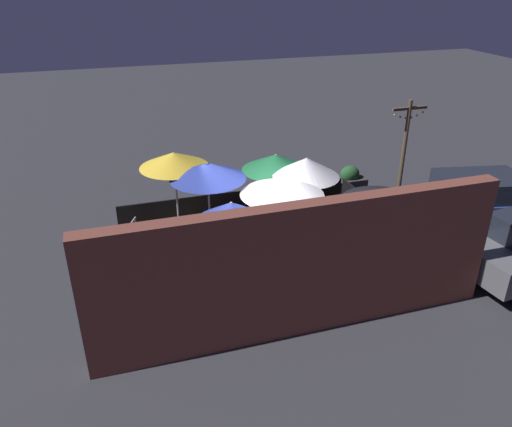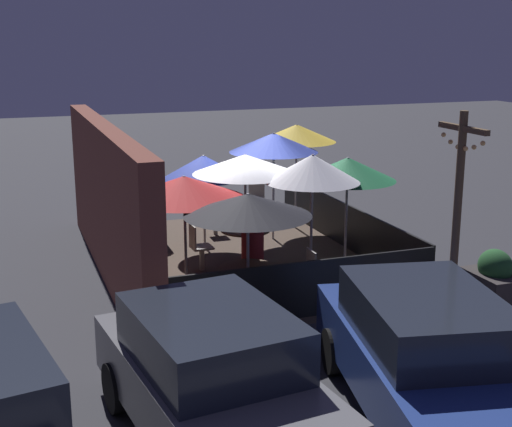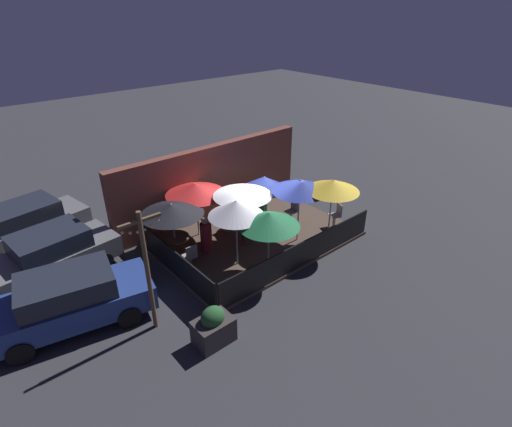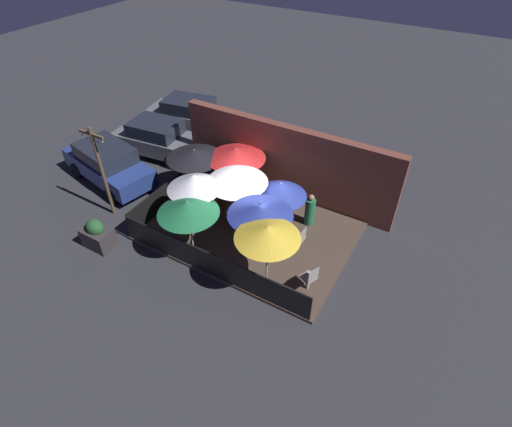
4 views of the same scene
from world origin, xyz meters
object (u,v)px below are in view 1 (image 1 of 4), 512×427
patio_umbrella_6 (174,160)px  dining_table_0 (281,239)px  patio_chair_1 (296,261)px  planter_box (349,184)px  patio_umbrella_0 (282,187)px  dining_table_1 (378,239)px  patio_chair_3 (186,256)px  patron_1 (336,237)px  parked_car_0 (477,201)px  patio_umbrella_2 (231,212)px  patio_umbrella_4 (346,213)px  patio_umbrella_5 (276,162)px  patio_umbrella_7 (208,171)px  patron_0 (210,283)px  light_post (404,152)px  patio_chair_0 (360,225)px  patio_chair_2 (139,235)px  patio_umbrella_3 (306,167)px  patio_umbrella_1 (383,196)px

patio_umbrella_6 → dining_table_0: bearing=138.0°
patio_chair_1 → planter_box: (-3.54, -4.18, -0.14)m
patio_umbrella_0 → dining_table_1: patio_umbrella_0 is taller
patio_chair_3 → patron_1: bearing=-4.4°
parked_car_0 → patio_umbrella_2: bearing=16.6°
patio_umbrella_4 → planter_box: 5.56m
patio_umbrella_5 → parked_car_0: bearing=162.5°
patio_umbrella_7 → patio_chair_3: bearing=52.7°
patron_0 → dining_table_0: bearing=-105.8°
patio_umbrella_4 → light_post: 4.73m
dining_table_0 → light_post: 4.96m
patio_umbrella_6 → light_post: size_ratio=0.69×
patio_umbrella_4 → patron_1: bearing=-109.6°
patio_umbrella_5 → patio_umbrella_0: bearing=74.8°
patio_umbrella_7 → planter_box: bearing=-158.8°
patio_umbrella_0 → patron_0: size_ratio=1.78×
patio_chair_0 → patio_chair_2: size_ratio=1.00×
patio_umbrella_4 → patio_chair_3: patio_umbrella_4 is taller
patio_chair_1 → patio_chair_0: bearing=-64.6°
patio_umbrella_4 → patio_chair_0: size_ratio=2.30×
parked_car_0 → dining_table_1: bearing=26.0°
patio_umbrella_3 → patio_umbrella_4: 2.44m
patio_chair_0 → patio_chair_1: 2.65m
patio_chair_3 → light_post: bearing=15.2°
patio_umbrella_0 → patio_chair_3: bearing=-2.0°
patio_umbrella_7 → patio_chair_0: patio_umbrella_7 is taller
parked_car_0 → patio_umbrella_6: bearing=-0.8°
patio_umbrella_2 → patio_chair_1: size_ratio=2.19×
patio_umbrella_1 → patio_umbrella_2: size_ratio=1.03×
patron_0 → patio_umbrella_0: bearing=-105.8°
dining_table_1 → patio_umbrella_2: bearing=-4.9°
patio_umbrella_2 → patio_chair_2: 3.06m
patio_umbrella_1 → patron_0: patio_umbrella_1 is taller
patron_1 → parked_car_0: size_ratio=0.30×
planter_box → parked_car_0: (-2.54, 3.02, 0.35)m
patio_umbrella_2 → patio_chair_1: 1.99m
patio_umbrella_5 → parked_car_0: patio_umbrella_5 is taller
patio_umbrella_5 → patio_umbrella_7: size_ratio=0.89×
patio_umbrella_0 → patio_chair_2: 4.02m
patio_umbrella_6 → parked_car_0: 8.74m
patio_umbrella_6 → dining_table_1: (-4.62, 2.82, -1.67)m
patron_1 → patio_umbrella_2: bearing=25.2°
patio_umbrella_5 → patron_0: (2.68, 3.29, -1.36)m
patio_umbrella_2 → patio_umbrella_6: patio_umbrella_6 is taller
dining_table_0 → patio_umbrella_3: bearing=-137.0°
patio_umbrella_6 → patio_chair_2: (1.14, 0.58, -1.75)m
dining_table_0 → patio_chair_3: patio_chair_3 is taller
patio_chair_1 → planter_box: bearing=-42.2°
patio_chair_0 → patron_0: (4.53, 1.58, 0.04)m
patio_umbrella_3 → patio_chair_1: bearing=62.8°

